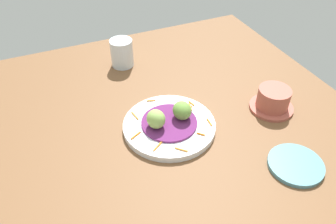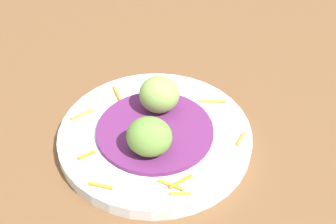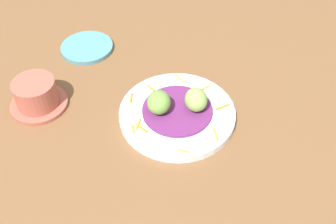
{
  "view_description": "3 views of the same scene",
  "coord_description": "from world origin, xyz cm",
  "px_view_note": "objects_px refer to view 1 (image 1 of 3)",
  "views": [
    {
      "loc": [
        -19.76,
        -51.99,
        59.28
      ],
      "look_at": [
        5.32,
        5.7,
        5.63
      ],
      "focal_mm": 35.62,
      "sensor_mm": 36.0,
      "label": 1
    },
    {
      "loc": [
        46.24,
        14.15,
        45.03
      ],
      "look_at": [
        3.66,
        5.11,
        6.11
      ],
      "focal_mm": 53.76,
      "sensor_mm": 36.0,
      "label": 2
    },
    {
      "loc": [
        7.5,
        57.76,
        59.76
      ],
      "look_at": [
        6.65,
        4.88,
        4.63
      ],
      "focal_mm": 42.34,
      "sensor_mm": 36.0,
      "label": 3
    }
  ],
  "objects_px": {
    "guac_scoop_left": "(156,119)",
    "guac_scoop_center": "(182,110)",
    "side_plate_small": "(296,165)",
    "terracotta_bowl": "(272,99)",
    "main_plate": "(169,126)",
    "water_glass": "(122,53)"
  },
  "relations": [
    {
      "from": "guac_scoop_left",
      "to": "terracotta_bowl",
      "type": "distance_m",
      "value": 0.32
    },
    {
      "from": "guac_scoop_left",
      "to": "side_plate_small",
      "type": "relative_size",
      "value": 0.39
    },
    {
      "from": "side_plate_small",
      "to": "water_glass",
      "type": "distance_m",
      "value": 0.6
    },
    {
      "from": "main_plate",
      "to": "terracotta_bowl",
      "type": "xyz_separation_m",
      "value": [
        0.28,
        -0.03,
        0.02
      ]
    },
    {
      "from": "terracotta_bowl",
      "to": "water_glass",
      "type": "xyz_separation_m",
      "value": [
        -0.3,
        0.36,
        0.01
      ]
    },
    {
      "from": "side_plate_small",
      "to": "main_plate",
      "type": "bearing_deg",
      "value": 132.66
    },
    {
      "from": "main_plate",
      "to": "terracotta_bowl",
      "type": "relative_size",
      "value": 1.98
    },
    {
      "from": "side_plate_small",
      "to": "terracotta_bowl",
      "type": "distance_m",
      "value": 0.21
    },
    {
      "from": "water_glass",
      "to": "terracotta_bowl",
      "type": "bearing_deg",
      "value": -50.54
    },
    {
      "from": "guac_scoop_left",
      "to": "water_glass",
      "type": "xyz_separation_m",
      "value": [
        0.02,
        0.33,
        -0.0
      ]
    },
    {
      "from": "guac_scoop_left",
      "to": "side_plate_small",
      "type": "xyz_separation_m",
      "value": [
        0.24,
        -0.22,
        -0.04
      ]
    },
    {
      "from": "side_plate_small",
      "to": "guac_scoop_left",
      "type": "bearing_deg",
      "value": 137.5
    },
    {
      "from": "main_plate",
      "to": "terracotta_bowl",
      "type": "distance_m",
      "value": 0.28
    },
    {
      "from": "main_plate",
      "to": "guac_scoop_left",
      "type": "bearing_deg",
      "value": -176.03
    },
    {
      "from": "guac_scoop_left",
      "to": "guac_scoop_center",
      "type": "xyz_separation_m",
      "value": [
        0.07,
        0.0,
        -0.0
      ]
    },
    {
      "from": "guac_scoop_left",
      "to": "guac_scoop_center",
      "type": "height_order",
      "value": "guac_scoop_left"
    },
    {
      "from": "side_plate_small",
      "to": "terracotta_bowl",
      "type": "xyz_separation_m",
      "value": [
        0.07,
        0.19,
        0.02
      ]
    },
    {
      "from": "guac_scoop_left",
      "to": "water_glass",
      "type": "bearing_deg",
      "value": 86.7
    },
    {
      "from": "guac_scoop_center",
      "to": "water_glass",
      "type": "xyz_separation_m",
      "value": [
        -0.05,
        0.33,
        -0.0
      ]
    },
    {
      "from": "main_plate",
      "to": "water_glass",
      "type": "xyz_separation_m",
      "value": [
        -0.02,
        0.33,
        0.03
      ]
    },
    {
      "from": "water_glass",
      "to": "main_plate",
      "type": "bearing_deg",
      "value": -87.12
    },
    {
      "from": "guac_scoop_center",
      "to": "side_plate_small",
      "type": "relative_size",
      "value": 0.42
    }
  ]
}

